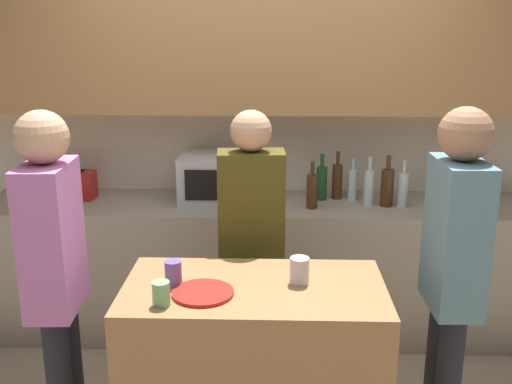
{
  "coord_description": "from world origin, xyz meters",
  "views": [
    {
      "loc": [
        0.07,
        -2.28,
        2.0
      ],
      "look_at": [
        -0.01,
        0.34,
        1.26
      ],
      "focal_mm": 42.0,
      "sensor_mm": 36.0,
      "label": 1
    }
  ],
  "objects_px": {
    "bottle_3": "(353,184)",
    "cup_2": "(299,270)",
    "bottle_0": "(312,190)",
    "bottle_1": "(322,182)",
    "microwave": "(221,178)",
    "bottle_4": "(369,187)",
    "bottle_5": "(387,187)",
    "person_right": "(453,266)",
    "person_center": "(55,268)",
    "person_left": "(251,234)",
    "toaster": "(75,185)",
    "plate_on_island": "(203,293)",
    "cup_0": "(173,273)",
    "bottle_6": "(403,189)",
    "potted_plant": "(463,172)",
    "bottle_2": "(337,181)",
    "cup_1": "(161,294)"
  },
  "relations": [
    {
      "from": "bottle_3",
      "to": "cup_2",
      "type": "height_order",
      "value": "bottle_3"
    },
    {
      "from": "bottle_0",
      "to": "bottle_1",
      "type": "height_order",
      "value": "bottle_1"
    },
    {
      "from": "microwave",
      "to": "bottle_4",
      "type": "height_order",
      "value": "bottle_4"
    },
    {
      "from": "bottle_5",
      "to": "cup_2",
      "type": "distance_m",
      "value": 1.36
    },
    {
      "from": "bottle_1",
      "to": "person_right",
      "type": "bearing_deg",
      "value": -71.46
    },
    {
      "from": "bottle_1",
      "to": "person_center",
      "type": "xyz_separation_m",
      "value": [
        -1.24,
        -1.43,
        -0.01
      ]
    },
    {
      "from": "bottle_4",
      "to": "person_right",
      "type": "height_order",
      "value": "person_right"
    },
    {
      "from": "bottle_1",
      "to": "person_left",
      "type": "height_order",
      "value": "person_left"
    },
    {
      "from": "toaster",
      "to": "plate_on_island",
      "type": "height_order",
      "value": "toaster"
    },
    {
      "from": "cup_0",
      "to": "microwave",
      "type": "bearing_deg",
      "value": 86.45
    },
    {
      "from": "bottle_6",
      "to": "potted_plant",
      "type": "bearing_deg",
      "value": 16.51
    },
    {
      "from": "bottle_1",
      "to": "bottle_5",
      "type": "relative_size",
      "value": 0.93
    },
    {
      "from": "bottle_6",
      "to": "person_right",
      "type": "height_order",
      "value": "person_right"
    },
    {
      "from": "bottle_0",
      "to": "person_center",
      "type": "xyz_separation_m",
      "value": [
        -1.16,
        -1.24,
        -0.01
      ]
    },
    {
      "from": "bottle_5",
      "to": "bottle_0",
      "type": "bearing_deg",
      "value": -172.8
    },
    {
      "from": "bottle_2",
      "to": "person_center",
      "type": "xyz_separation_m",
      "value": [
        -1.34,
        -1.46,
        -0.01
      ]
    },
    {
      "from": "bottle_1",
      "to": "bottle_0",
      "type": "bearing_deg",
      "value": -110.91
    },
    {
      "from": "bottle_5",
      "to": "person_left",
      "type": "distance_m",
      "value": 1.08
    },
    {
      "from": "bottle_1",
      "to": "cup_2",
      "type": "height_order",
      "value": "bottle_1"
    },
    {
      "from": "bottle_2",
      "to": "bottle_5",
      "type": "height_order",
      "value": "bottle_5"
    },
    {
      "from": "bottle_1",
      "to": "plate_on_island",
      "type": "distance_m",
      "value": 1.61
    },
    {
      "from": "bottle_2",
      "to": "bottle_3",
      "type": "distance_m",
      "value": 0.1
    },
    {
      "from": "bottle_3",
      "to": "person_right",
      "type": "distance_m",
      "value": 1.38
    },
    {
      "from": "bottle_2",
      "to": "person_right",
      "type": "relative_size",
      "value": 0.19
    },
    {
      "from": "person_right",
      "to": "cup_2",
      "type": "bearing_deg",
      "value": 87.33
    },
    {
      "from": "bottle_1",
      "to": "bottle_3",
      "type": "bearing_deg",
      "value": -2.75
    },
    {
      "from": "bottle_2",
      "to": "person_left",
      "type": "height_order",
      "value": "person_left"
    },
    {
      "from": "bottle_4",
      "to": "plate_on_island",
      "type": "relative_size",
      "value": 1.2
    },
    {
      "from": "bottle_6",
      "to": "cup_2",
      "type": "bearing_deg",
      "value": -119.7
    },
    {
      "from": "toaster",
      "to": "bottle_4",
      "type": "height_order",
      "value": "bottle_4"
    },
    {
      "from": "potted_plant",
      "to": "bottle_3",
      "type": "distance_m",
      "value": 0.7
    },
    {
      "from": "microwave",
      "to": "bottle_2",
      "type": "xyz_separation_m",
      "value": [
        0.75,
        0.06,
        -0.03
      ]
    },
    {
      "from": "bottle_4",
      "to": "plate_on_island",
      "type": "bearing_deg",
      "value": -123.0
    },
    {
      "from": "bottle_0",
      "to": "bottle_5",
      "type": "height_order",
      "value": "bottle_5"
    },
    {
      "from": "microwave",
      "to": "potted_plant",
      "type": "xyz_separation_m",
      "value": [
        1.55,
        0.0,
        0.05
      ]
    },
    {
      "from": "microwave",
      "to": "cup_1",
      "type": "bearing_deg",
      "value": -93.8
    },
    {
      "from": "bottle_5",
      "to": "cup_0",
      "type": "distance_m",
      "value": 1.7
    },
    {
      "from": "potted_plant",
      "to": "plate_on_island",
      "type": "bearing_deg",
      "value": -135.74
    },
    {
      "from": "microwave",
      "to": "cup_1",
      "type": "height_order",
      "value": "microwave"
    },
    {
      "from": "toaster",
      "to": "bottle_0",
      "type": "bearing_deg",
      "value": -5.96
    },
    {
      "from": "potted_plant",
      "to": "bottle_6",
      "type": "relative_size",
      "value": 1.32
    },
    {
      "from": "microwave",
      "to": "bottle_4",
      "type": "relative_size",
      "value": 1.67
    },
    {
      "from": "potted_plant",
      "to": "bottle_0",
      "type": "height_order",
      "value": "potted_plant"
    },
    {
      "from": "bottle_3",
      "to": "person_center",
      "type": "relative_size",
      "value": 0.17
    },
    {
      "from": "toaster",
      "to": "bottle_3",
      "type": "relative_size",
      "value": 0.94
    },
    {
      "from": "plate_on_island",
      "to": "person_center",
      "type": "distance_m",
      "value": 0.64
    },
    {
      "from": "bottle_6",
      "to": "cup_0",
      "type": "relative_size",
      "value": 2.64
    },
    {
      "from": "potted_plant",
      "to": "person_right",
      "type": "bearing_deg",
      "value": -108.05
    },
    {
      "from": "cup_2",
      "to": "bottle_1",
      "type": "bearing_deg",
      "value": 81.87
    },
    {
      "from": "bottle_0",
      "to": "cup_0",
      "type": "distance_m",
      "value": 1.38
    }
  ]
}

